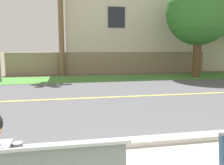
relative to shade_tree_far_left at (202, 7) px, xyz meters
name	(u,v)px	position (x,y,z in m)	size (l,w,h in m)	color
ground_plane	(89,90)	(-6.65, -3.05, -3.93)	(140.00, 140.00, 0.00)	#665B4C
curb_edge	(120,143)	(-6.65, -8.70, -3.87)	(44.00, 0.30, 0.11)	#ADA89E
street_asphalt	(93,98)	(-6.65, -4.55, -3.93)	(52.00, 8.00, 0.01)	#515156
road_centre_line	(93,98)	(-6.65, -4.55, -3.92)	(48.00, 0.14, 0.01)	#E0CC4C
far_verge_grass	(82,79)	(-6.65, 0.51, -3.92)	(48.00, 2.80, 0.02)	#478438
shade_tree_far_left	(202,7)	(0.00, 0.00, 0.00)	(3.67, 3.67, 6.05)	brown
garden_wall	(111,63)	(-4.60, 2.89, -3.23)	(13.00, 0.36, 1.40)	gray
house_across_street	(140,23)	(-1.61, 6.09, -0.30)	(12.64, 6.91, 7.17)	beige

